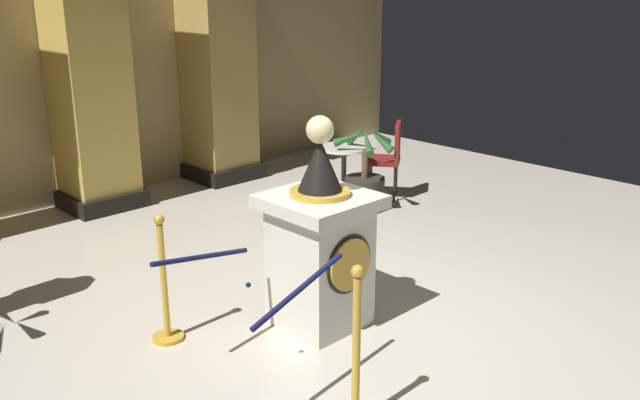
{
  "coord_description": "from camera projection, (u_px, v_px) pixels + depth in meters",
  "views": [
    {
      "loc": [
        -3.59,
        -3.27,
        2.62
      ],
      "look_at": [
        -0.17,
        0.26,
        1.03
      ],
      "focal_mm": 38.41,
      "sensor_mm": 36.0,
      "label": 1
    }
  ],
  "objects": [
    {
      "name": "column_centre_rear",
      "position": [
        87.0,
        65.0,
        7.81
      ],
      "size": [
        0.89,
        0.89,
        3.42
      ],
      "color": "black",
      "rests_on": "ground_plane"
    },
    {
      "name": "pedestal_clock",
      "position": [
        320.0,
        246.0,
        5.28
      ],
      "size": [
        0.77,
        0.77,
        1.68
      ],
      "color": "silver",
      "rests_on": "ground_plane"
    },
    {
      "name": "cafe_table",
      "position": [
        344.0,
        168.0,
        8.24
      ],
      "size": [
        0.61,
        0.61,
        0.72
      ],
      "color": "#332D28",
      "rests_on": "ground_plane"
    },
    {
      "name": "cafe_chair_red",
      "position": [
        390.0,
        153.0,
        8.46
      ],
      "size": [
        0.56,
        0.56,
        0.96
      ],
      "color": "black",
      "rests_on": "ground_plane"
    },
    {
      "name": "ground_plane",
      "position": [
        358.0,
        327.0,
        5.42
      ],
      "size": [
        11.1,
        11.1,
        0.0
      ],
      "primitive_type": "plane",
      "color": "beige"
    },
    {
      "name": "back_wall",
      "position": [
        68.0,
        54.0,
        8.1
      ],
      "size": [
        11.1,
        0.16,
        3.56
      ],
      "primitive_type": "cube",
      "color": "tan",
      "rests_on": "ground_plane"
    },
    {
      "name": "stanchion_near",
      "position": [
        165.0,
        297.0,
        5.13
      ],
      "size": [
        0.24,
        0.24,
        1.01
      ],
      "color": "gold",
      "rests_on": "ground_plane"
    },
    {
      "name": "stanchion_far",
      "position": [
        356.0,
        371.0,
        4.12
      ],
      "size": [
        0.24,
        0.24,
        1.07
      ],
      "color": "gold",
      "rests_on": "ground_plane"
    },
    {
      "name": "velvet_rope",
      "position": [
        248.0,
        273.0,
        4.49
      ],
      "size": [
        1.0,
        1.02,
        0.22
      ],
      "color": "#141947"
    },
    {
      "name": "potted_palm_right",
      "position": [
        365.0,
        183.0,
        8.1
      ],
      "size": [
        0.69,
        0.74,
        1.04
      ],
      "color": "#2D2823",
      "rests_on": "ground_plane"
    },
    {
      "name": "column_right",
      "position": [
        217.0,
        53.0,
        9.0
      ],
      "size": [
        0.91,
        0.91,
        3.42
      ],
      "color": "black",
      "rests_on": "ground_plane"
    }
  ]
}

